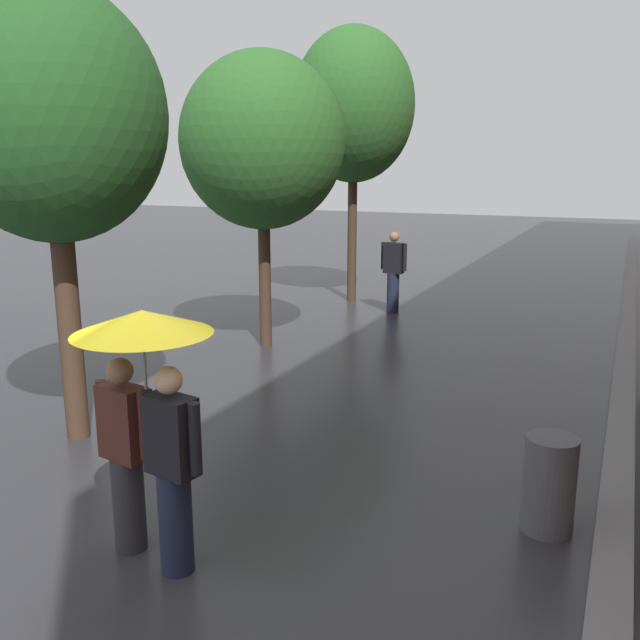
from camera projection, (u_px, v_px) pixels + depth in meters
ground_plane at (162, 569)px, 5.28m from camera, size 80.00×80.00×0.00m
kerb_strip at (627, 328)px, 12.83m from camera, size 0.30×36.00×0.12m
street_tree_0 at (52, 117)px, 7.07m from camera, size 2.41×2.41×4.95m
street_tree_1 at (262, 142)px, 11.10m from camera, size 2.72×2.72×4.91m
street_tree_2 at (353, 106)px, 14.82m from camera, size 2.69×2.69×6.04m
couple_under_umbrella at (146, 401)px, 5.13m from camera, size 1.12×1.05×2.04m
litter_bin at (549, 484)px, 5.76m from camera, size 0.44×0.44×0.85m
pedestrian_walking_midground at (394, 270)px, 14.30m from camera, size 0.59×0.36×1.73m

